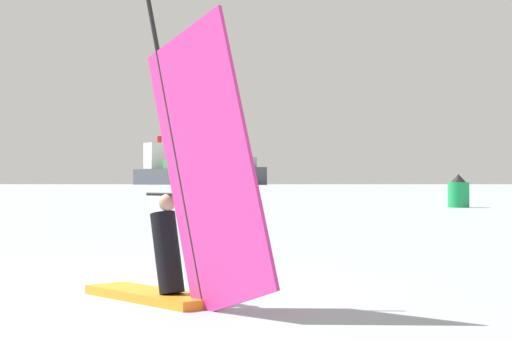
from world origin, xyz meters
TOP-DOWN VIEW (x-y plane):
  - ground_plane at (0.00, 0.00)m, footprint 4000.00×4000.00m
  - windsurfer at (0.21, -2.38)m, footprint 1.99×3.30m
  - cargo_ship at (106.77, 681.25)m, footprint 89.19×154.18m
  - distant_headland at (119.68, 1460.51)m, footprint 1308.94×425.97m
  - channel_buoy at (22.81, 36.03)m, footprint 1.31×1.31m

SIDE VIEW (x-z plane):
  - ground_plane at x=0.00m, z-range 0.00..0.00m
  - channel_buoy at x=22.81m, z-range -0.11..1.95m
  - windsurfer at x=0.21m, z-range -1.02..3.05m
  - cargo_ship at x=106.77m, z-range -10.59..31.62m
  - distant_headland at x=119.68m, z-range 0.00..23.23m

